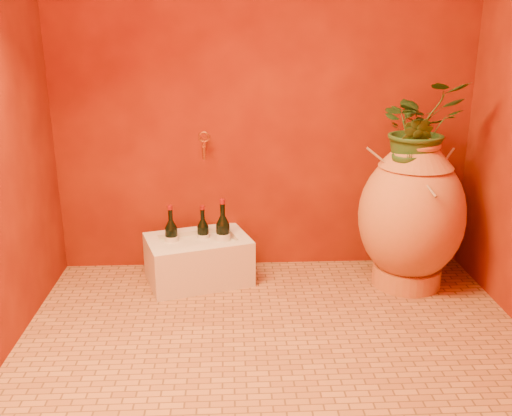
{
  "coord_description": "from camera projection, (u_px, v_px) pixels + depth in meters",
  "views": [
    {
      "loc": [
        -0.21,
        -2.38,
        1.46
      ],
      "look_at": [
        -0.08,
        0.35,
        0.58
      ],
      "focal_mm": 40.0,
      "sensor_mm": 36.0,
      "label": 1
    }
  ],
  "objects": [
    {
      "name": "wall_tap",
      "position": [
        204.0,
        144.0,
        3.34
      ],
      "size": [
        0.07,
        0.14,
        0.15
      ],
      "color": "#A46626",
      "rests_on": "wall_back"
    },
    {
      "name": "stone_basin",
      "position": [
        198.0,
        260.0,
        3.38
      ],
      "size": [
        0.67,
        0.56,
        0.27
      ],
      "rotation": [
        0.0,
        0.0,
        0.3
      ],
      "color": "beige",
      "rests_on": "floor"
    },
    {
      "name": "wine_bottle_b",
      "position": [
        172.0,
        238.0,
        3.36
      ],
      "size": [
        0.08,
        0.08,
        0.31
      ],
      "color": "black",
      "rests_on": "stone_basin"
    },
    {
      "name": "wine_bottle_c",
      "position": [
        223.0,
        236.0,
        3.37
      ],
      "size": [
        0.09,
        0.09,
        0.35
      ],
      "color": "black",
      "rests_on": "stone_basin"
    },
    {
      "name": "floor",
      "position": [
        276.0,
        346.0,
        2.72
      ],
      "size": [
        2.5,
        2.5,
        0.0
      ],
      "primitive_type": "plane",
      "color": "#9B6132",
      "rests_on": "ground"
    },
    {
      "name": "wine_bottle_a",
      "position": [
        203.0,
        236.0,
        3.42
      ],
      "size": [
        0.07,
        0.07,
        0.29
      ],
      "color": "black",
      "rests_on": "stone_basin"
    },
    {
      "name": "plant_main",
      "position": [
        419.0,
        127.0,
        3.12
      ],
      "size": [
        0.54,
        0.49,
        0.51
      ],
      "primitive_type": "imported",
      "rotation": [
        0.0,
        0.0,
        0.22
      ],
      "color": "#244A1A",
      "rests_on": "amphora"
    },
    {
      "name": "wall_back",
      "position": [
        264.0,
        63.0,
        3.29
      ],
      "size": [
        2.5,
        0.02,
        2.5
      ],
      "primitive_type": "cube",
      "color": "#5A1005",
      "rests_on": "ground"
    },
    {
      "name": "amphora",
      "position": [
        411.0,
        215.0,
        3.25
      ],
      "size": [
        0.74,
        0.74,
        0.86
      ],
      "rotation": [
        0.0,
        0.0,
        -0.28
      ],
      "color": "#B46532",
      "rests_on": "floor"
    },
    {
      "name": "plant_side",
      "position": [
        411.0,
        151.0,
        3.06
      ],
      "size": [
        0.26,
        0.24,
        0.37
      ],
      "primitive_type": "imported",
      "rotation": [
        0.0,
        0.0,
        -0.51
      ],
      "color": "#244A1A",
      "rests_on": "amphora"
    }
  ]
}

